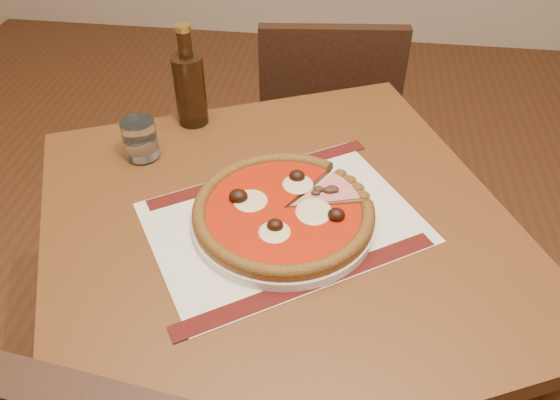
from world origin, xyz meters
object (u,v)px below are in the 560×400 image
(pizza, at_px, (284,210))
(water_glass, at_px, (140,139))
(bottle, at_px, (190,87))
(plate, at_px, (283,218))
(table, at_px, (279,260))
(chair_far, at_px, (326,124))

(pizza, xyz_separation_m, water_glass, (-0.31, 0.16, 0.01))
(water_glass, distance_m, bottle, 0.16)
(plate, bearing_deg, water_glass, 152.86)
(table, xyz_separation_m, bottle, (-0.23, 0.29, 0.19))
(pizza, relative_size, water_glass, 3.84)
(table, bearing_deg, bottle, 128.04)
(water_glass, bearing_deg, bottle, 64.04)
(chair_far, height_order, pizza, chair_far)
(table, distance_m, plate, 0.11)
(water_glass, bearing_deg, chair_far, 60.44)
(pizza, distance_m, bottle, 0.38)
(plate, distance_m, pizza, 0.02)
(water_glass, bearing_deg, table, -27.15)
(table, height_order, water_glass, water_glass)
(chair_far, xyz_separation_m, bottle, (-0.27, -0.46, 0.36))
(pizza, bearing_deg, table, 153.46)
(chair_far, relative_size, plate, 2.62)
(bottle, bearing_deg, plate, -51.28)
(table, relative_size, chair_far, 1.27)
(table, bearing_deg, plate, -26.84)
(plate, xyz_separation_m, bottle, (-0.24, 0.30, 0.07))
(chair_far, xyz_separation_m, plate, (-0.03, -0.76, 0.29))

